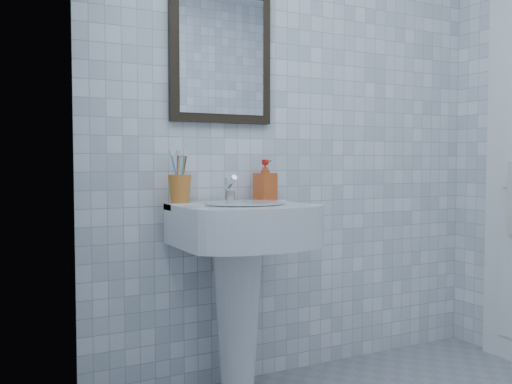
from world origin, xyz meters
TOP-DOWN VIEW (x-y plane):
  - wall_back at (0.00, 1.20)m, footprint 2.20×0.02m
  - wall_left at (-1.10, 0.00)m, footprint 0.02×2.40m
  - washbasin at (-0.44, 0.99)m, footprint 0.58×0.42m
  - faucet at (-0.44, 1.09)m, footprint 0.05×0.11m
  - toothbrush_cup at (-0.67, 1.11)m, footprint 0.12×0.12m
  - soap_dispenser at (-0.24, 1.11)m, footprint 0.10×0.10m
  - wall_mirror at (-0.44, 1.18)m, footprint 0.50×0.04m

SIDE VIEW (x-z plane):
  - washbasin at x=-0.44m, z-range 0.15..1.04m
  - faucet at x=-0.44m, z-range 0.87..0.99m
  - toothbrush_cup at x=-0.67m, z-range 0.88..1.00m
  - soap_dispenser at x=-0.24m, z-range 0.88..1.07m
  - wall_back at x=0.00m, z-range 0.00..2.50m
  - wall_left at x=-1.10m, z-range 0.00..2.50m
  - wall_mirror at x=-0.44m, z-range 1.24..1.86m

